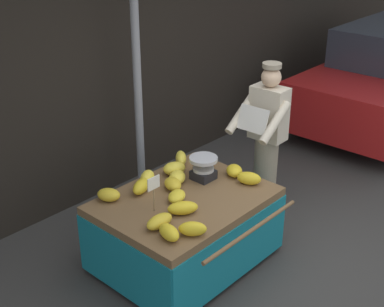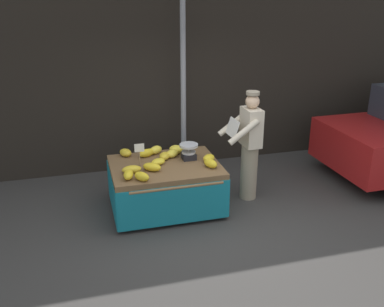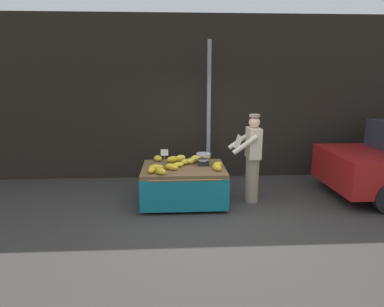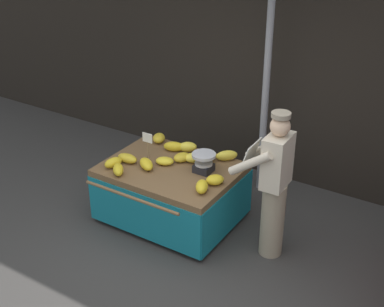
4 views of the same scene
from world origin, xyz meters
The scene contains 21 objects.
ground_plane centered at (0.00, 0.00, 0.00)m, with size 60.00×60.00×0.00m, color #383533.
back_wall centered at (0.00, 2.69, 1.88)m, with size 16.00×0.24×3.76m, color black.
street_pole centered at (0.09, 2.16, 1.58)m, with size 0.09×0.09×3.16m, color gray.
banana_cart centered at (-0.51, 0.89, 0.53)m, with size 1.59×1.40×0.72m.
weighing_scale centered at (-0.12, 1.01, 0.84)m, with size 0.28×0.28×0.23m.
price_sign centered at (-0.87, 0.93, 0.97)m, with size 0.14×0.01×0.34m.
banana_bunch_0 centered at (0.09, 0.61, 0.78)m, with size 0.13×0.24×0.12m, color gold.
banana_bunch_1 centered at (-1.02, 1.37, 0.78)m, with size 0.15×0.22×0.12m, color gold.
banana_bunch_2 centered at (-0.71, 1.27, 0.78)m, with size 0.13×0.26×0.12m, color gold.
banana_bunch_3 centered at (-0.25, 1.29, 0.79)m, with size 0.17×0.23×0.13m, color yellow.
banana_bunch_4 centered at (-0.93, 0.42, 0.78)m, with size 0.12×0.23×0.12m, color gold.
banana_bunch_5 centered at (-1.09, 0.53, 0.78)m, with size 0.13×0.23×0.12m, color gold.
banana_bunch_6 centered at (-0.48, 1.08, 0.78)m, with size 0.15×0.22×0.11m, color gold.
banana_bunch_7 centered at (-0.35, 1.15, 0.78)m, with size 0.16×0.22×0.11m, color yellow.
banana_bunch_8 centered at (0.13, 0.82, 0.78)m, with size 0.16×0.21×0.11m, color gold.
banana_bunch_9 centered at (-0.74, 0.71, 0.78)m, with size 0.14×0.27×0.12m, color gold.
banana_bunch_10 centered at (-0.03, 1.40, 0.79)m, with size 0.11×0.27×0.13m, color yellow.
banana_bunch_11 centered at (-0.56, 1.35, 0.79)m, with size 0.13×0.23×0.13m, color yellow.
banana_bunch_12 centered at (-0.61, 0.91, 0.77)m, with size 0.15×0.22×0.09m, color yellow.
banana_bunch_13 centered at (-1.02, 0.71, 0.78)m, with size 0.14×0.27×0.11m, color gold.
vendor_person centered at (0.81, 0.92, 0.87)m, with size 0.59×0.53×1.71m.
Camera 1 is at (-3.67, -2.07, 3.22)m, focal length 50.35 mm.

